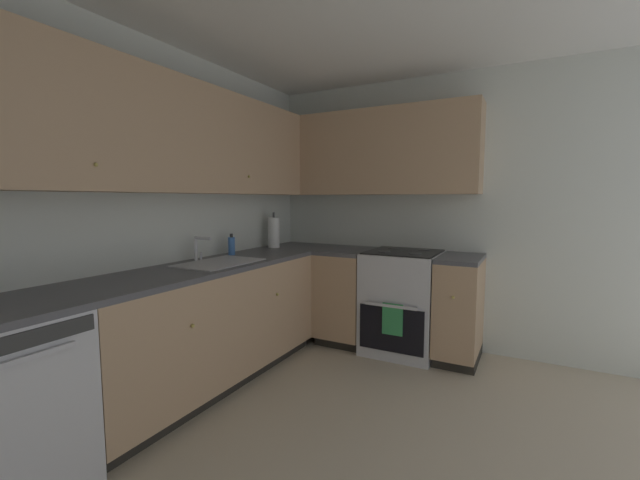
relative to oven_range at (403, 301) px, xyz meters
The scene contains 13 objects.
wall_back 2.37m from the oven_range, 141.90° to the left, with size 4.19×0.05×2.45m, color silver.
wall_right 0.94m from the oven_range, 54.45° to the right, with size 0.05×3.67×2.45m, color silver.
lower_cabinets_back 1.69m from the oven_range, 141.25° to the left, with size 2.00×0.62×0.85m.
countertop_back 1.74m from the oven_range, 141.38° to the left, with size 3.21×0.60×0.04m, color #4C4C51.
lower_cabinets_right 0.10m from the oven_range, 98.94° to the left, with size 0.62×1.41×0.85m.
countertop_right 0.43m from the oven_range, 100.55° to the left, with size 0.60×1.41×0.03m.
oven_range is the anchor object (origin of this frame).
upper_cabinets_back 2.32m from the oven_range, 141.09° to the left, with size 2.89×0.34×0.76m.
upper_cabinets_right 1.38m from the oven_range, 72.21° to the left, with size 0.32×1.96×0.76m.
sink 1.64m from the oven_range, 139.81° to the left, with size 0.61×0.40×0.10m.
faucet 1.81m from the oven_range, 134.47° to the left, with size 0.07×0.16×0.19m.
soap_bottle 1.58m from the oven_range, 123.89° to the left, with size 0.06×0.06×0.18m.
paper_towel_roll 1.37m from the oven_range, 101.03° to the left, with size 0.11×0.11×0.35m.
Camera 1 is at (-1.67, -0.57, 1.36)m, focal length 22.51 mm.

